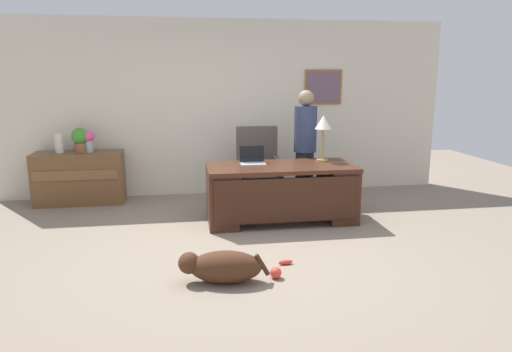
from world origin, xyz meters
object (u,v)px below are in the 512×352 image
Objects in this scene: desk_lamp at (323,125)px; dog_toy_ball at (276,273)px; credenza at (79,178)px; person_standing at (305,147)px; potted_plant at (80,139)px; dog_toy_bone at (285,262)px; armchair at (259,170)px; laptop at (252,159)px; vase_with_flowers at (89,139)px; vase_empty at (59,143)px; desk at (281,191)px; dog_lying at (222,266)px.

desk_lamp is 5.57× the size of dog_toy_ball.
credenza is 2.07× the size of desk_lamp.
potted_plant is at bearing 168.38° from person_standing.
person_standing is (3.24, -0.65, 0.47)m from credenza.
dog_toy_bone is (2.50, -2.73, -0.36)m from credenza.
armchair is 2.68m from dog_toy_ball.
laptop is 2.13× the size of dog_toy_bone.
potted_plant reaches higher than dog_toy_ball.
desk_lamp is at bearing -18.59° from potted_plant.
desk_lamp reaches higher than vase_with_flowers.
vase_empty is (-2.64, 1.15, 0.11)m from laptop.
credenza is at bearing -0.33° from vase_empty.
dog_toy_ball is at bearing -91.93° from laptop.
vase_empty is at bearing 156.10° from desk.
credenza is 4.47× the size of vase_empty.
potted_plant is (-3.30, 1.11, -0.26)m from desk_lamp.
vase_empty is (-0.41, 0.00, -0.05)m from vase_with_flowers.
desk is 5.88× the size of vase_with_flowers.
vase_empty is (-3.60, 1.11, -0.32)m from desk_lamp.
credenza is at bearing 154.30° from desk.
vase_with_flowers is (-2.23, 1.15, 0.16)m from laptop.
dog_lying is (1.83, -3.04, -0.23)m from credenza.
credenza is 3.84m from dog_toy_ball.
desk_lamp reaches higher than dog_toy_ball.
desk_lamp reaches higher than potted_plant.
desk is 3.06m from potted_plant.
dog_lying is at bearing -106.36° from armchair.
person_standing is 2.72× the size of desk_lamp.
armchair is at bearing -8.98° from potted_plant.
dog_toy_bone is (2.45, -2.73, -0.93)m from potted_plant.
person_standing is at bearing 70.54° from dog_toy_bone.
vase_empty is 3.97m from dog_toy_bone.
dog_toy_bone is at bearing 24.86° from dog_lying.
desk_lamp is at bearing -18.29° from credenza.
laptop is 2.02m from dog_toy_ball.
armchair reaches higher than dog_toy_bone.
credenza is at bearing 154.48° from laptop.
vase_empty is at bearing 162.84° from desk_lamp.
vase_with_flowers is (-2.58, 1.33, 0.55)m from desk.
person_standing is 4.61× the size of potted_plant.
person_standing is 11.05× the size of dog_toy_bone.
laptop is 2.52m from vase_with_flowers.
dog_lying is 5.58× the size of dog_toy_bone.
desk is 0.94m from person_standing.
person_standing is (0.48, 0.67, 0.45)m from desk.
vase_empty is at bearing 180.00° from vase_with_flowers.
dog_toy_bone is (0.67, 0.31, -0.13)m from dog_lying.
person_standing is 3.54m from vase_empty.
armchair is 3.50× the size of laptop.
armchair reaches higher than vase_empty.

